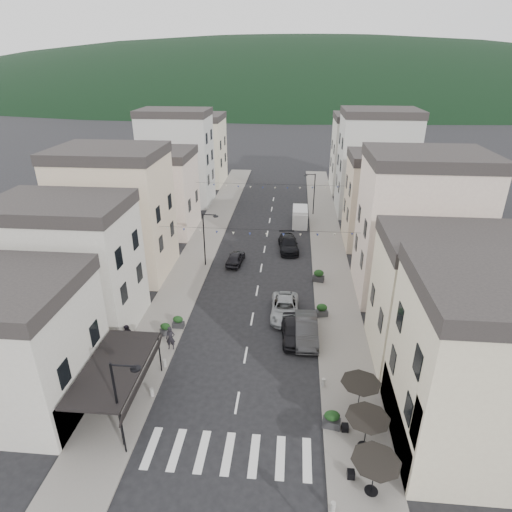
% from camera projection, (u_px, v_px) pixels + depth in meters
% --- Properties ---
extents(ground, '(700.00, 700.00, 0.00)m').
position_uv_depth(ground, '(222.00, 485.00, 22.65)').
color(ground, black).
rests_on(ground, ground).
extents(sidewalk_left, '(4.00, 76.00, 0.12)m').
position_uv_depth(sidewalk_left, '(204.00, 243.00, 52.17)').
color(sidewalk_left, slate).
rests_on(sidewalk_left, ground).
extents(sidewalk_right, '(4.00, 76.00, 0.12)m').
position_uv_depth(sidewalk_right, '(328.00, 248.00, 50.94)').
color(sidewalk_right, slate).
rests_on(sidewalk_right, ground).
extents(hill_backdrop, '(640.00, 360.00, 70.00)m').
position_uv_depth(hill_backdrop, '(293.00, 92.00, 293.87)').
color(hill_backdrop, black).
rests_on(hill_backdrop, ground).
extents(bistro_building, '(10.00, 8.00, 10.00)m').
position_uv_depth(bistro_building, '(498.00, 377.00, 22.98)').
color(bistro_building, beige).
rests_on(bistro_building, ground).
extents(boutique_awning, '(3.77, 7.50, 3.28)m').
position_uv_depth(boutique_awning, '(118.00, 368.00, 26.46)').
color(boutique_awning, black).
rests_on(boutique_awning, ground).
extents(buildings_row_left, '(10.20, 54.16, 14.00)m').
position_uv_depth(buildings_row_left, '(157.00, 181.00, 55.40)').
color(buildings_row_left, '#BCB8AC').
rests_on(buildings_row_left, ground).
extents(buildings_row_right, '(10.20, 54.16, 14.50)m').
position_uv_depth(buildings_row_right, '(387.00, 188.00, 51.89)').
color(buildings_row_right, beige).
rests_on(buildings_row_right, ground).
extents(cafe_terrace, '(2.50, 8.10, 2.53)m').
position_uv_depth(cafe_terrace, '(367.00, 421.00, 23.56)').
color(cafe_terrace, black).
rests_on(cafe_terrace, ground).
extents(streetlamp_left_near, '(1.70, 0.56, 6.00)m').
position_uv_depth(streetlamp_left_near, '(121.00, 397.00, 23.38)').
color(streetlamp_left_near, black).
rests_on(streetlamp_left_near, ground).
extents(streetlamp_left_far, '(1.70, 0.56, 6.00)m').
position_uv_depth(streetlamp_left_far, '(206.00, 234.00, 45.08)').
color(streetlamp_left_far, black).
rests_on(streetlamp_left_far, ground).
extents(streetlamp_right_far, '(1.70, 0.56, 6.00)m').
position_uv_depth(streetlamp_right_far, '(312.00, 190.00, 60.40)').
color(streetlamp_right_far, black).
rests_on(streetlamp_right_far, ground).
extents(bollards, '(11.66, 10.26, 0.60)m').
position_uv_depth(bollards, '(236.00, 403.00, 27.44)').
color(bollards, gray).
rests_on(bollards, ground).
extents(bunting_near, '(19.00, 0.28, 0.62)m').
position_uv_depth(bunting_near, '(258.00, 233.00, 40.17)').
color(bunting_near, black).
rests_on(bunting_near, ground).
extents(bunting_far, '(19.00, 0.28, 0.62)m').
position_uv_depth(bunting_far, '(269.00, 187.00, 54.63)').
color(bunting_far, black).
rests_on(bunting_far, ground).
extents(parked_car_a, '(2.25, 4.72, 1.56)m').
position_uv_depth(parked_car_a, '(293.00, 330.00, 34.19)').
color(parked_car_a, black).
rests_on(parked_car_a, ground).
extents(parked_car_b, '(1.91, 5.11, 1.67)m').
position_uv_depth(parked_car_b, '(306.00, 330.00, 34.17)').
color(parked_car_b, '#2D2D30').
rests_on(parked_car_b, ground).
extents(parked_car_c, '(2.51, 5.31, 1.46)m').
position_uv_depth(parked_car_c, '(285.00, 308.00, 37.33)').
color(parked_car_c, '#999DA1').
rests_on(parked_car_c, ground).
extents(parked_car_d, '(2.74, 5.50, 1.54)m').
position_uv_depth(parked_car_d, '(288.00, 244.00, 50.21)').
color(parked_car_d, black).
rests_on(parked_car_d, ground).
extents(parked_car_e, '(1.95, 4.07, 1.34)m').
position_uv_depth(parked_car_e, '(235.00, 258.00, 46.91)').
color(parked_car_e, black).
rests_on(parked_car_e, ground).
extents(delivery_van, '(2.00, 5.03, 2.41)m').
position_uv_depth(delivery_van, '(300.00, 216.00, 57.89)').
color(delivery_van, silver).
rests_on(delivery_van, ground).
extents(pedestrian_a, '(0.74, 0.52, 1.93)m').
position_uv_depth(pedestrian_a, '(171.00, 338.00, 32.73)').
color(pedestrian_a, black).
rests_on(pedestrian_a, sidewalk_left).
extents(pedestrian_b, '(1.10, 0.99, 1.85)m').
position_uv_depth(pedestrian_b, '(128.00, 336.00, 33.07)').
color(pedestrian_b, black).
rests_on(pedestrian_b, sidewalk_left).
extents(planter_la, '(1.06, 0.86, 1.05)m').
position_uv_depth(planter_la, '(166.00, 329.00, 34.65)').
color(planter_la, '#313134').
rests_on(planter_la, sidewalk_left).
extents(planter_lb, '(0.96, 0.54, 1.07)m').
position_uv_depth(planter_lb, '(178.00, 322.00, 35.56)').
color(planter_lb, '#29292B').
rests_on(planter_lb, sidewalk_left).
extents(planter_ra, '(1.18, 0.78, 1.22)m').
position_uv_depth(planter_ra, '(332.00, 419.00, 25.86)').
color(planter_ra, '#2A2A2C').
rests_on(planter_ra, sidewalk_right).
extents(planter_rb, '(1.17, 0.83, 1.18)m').
position_uv_depth(planter_rb, '(322.00, 310.00, 37.12)').
color(planter_rb, '#323234').
rests_on(planter_rb, sidewalk_right).
extents(planter_rc, '(1.24, 0.85, 1.27)m').
position_uv_depth(planter_rc, '(319.00, 276.00, 42.92)').
color(planter_rc, '#28282A').
rests_on(planter_rc, sidewalk_right).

